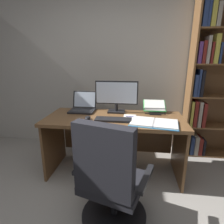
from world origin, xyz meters
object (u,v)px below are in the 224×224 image
Objects in this scene: computer_mouse at (88,118)px; notepad at (130,117)px; laptop at (83,107)px; monitor at (116,96)px; open_binder at (154,123)px; pen at (131,117)px; office_chair at (110,185)px; bookshelf at (211,82)px; desk at (115,131)px; keyboard at (113,120)px; reading_stand_with_book at (154,107)px.

computer_mouse is 0.50m from notepad.
notepad is (0.64, -0.23, -0.05)m from laptop.
monitor is 0.99× the size of open_binder.
monitor is 0.36m from pen.
computer_mouse is (-0.30, -0.35, -0.19)m from monitor.
laptop is (-0.51, 1.05, 0.38)m from office_chair.
office_chair is 7.10× the size of pen.
bookshelf is 1.37m from monitor.
desk is 0.30m from keyboard.
open_binder is (0.46, -0.25, 0.22)m from desk.
open_binder is at bearing 75.11° from office_chair.
computer_mouse is at bearing -66.35° from laptop.
office_chair is at bearing -86.25° from desk.
computer_mouse is at bearing 180.00° from keyboard.
laptop reaches higher than keyboard.
keyboard is 3.00× the size of pen.
open_binder is (0.91, -0.41, -0.04)m from laptop.
reading_stand_with_book is (0.50, 0.41, 0.06)m from keyboard.
monitor is 0.35m from notepad.
reading_stand_with_book is at bearing 27.33° from computer_mouse.
monitor reaches higher than computer_mouse.
notepad is (0.18, -0.22, -0.21)m from monitor.
office_chair reaches higher than reading_stand_with_book.
pen is at bearing 32.53° from keyboard.
pen is (0.66, -0.23, -0.04)m from laptop.
office_chair is 1.18m from monitor.
desk is at bearing -19.20° from laptop.
bookshelf is 7.90× the size of reading_stand_with_book.
computer_mouse is 0.50× the size of notepad.
bookshelf is 1.33m from notepad.
office_chair is 1.78× the size of open_binder.
laptop is at bearing 179.03° from monitor.
office_chair is at bearing -130.00° from bookshelf.
reading_stand_with_book reaches higher than desk.
reading_stand_with_book is (0.50, 0.06, -0.14)m from monitor.
keyboard is 1.46× the size of reading_stand_with_book.
office_chair is 3.47× the size of reading_stand_with_book.
bookshelf is 2.05m from office_chair.
reading_stand_with_book reaches higher than computer_mouse.
office_chair is 1.26m from reading_stand_with_book.
desk is 0.29m from notepad.
monitor is 0.50m from computer_mouse.
desk is 11.88× the size of pen.
pen is at bearing -18.50° from desk.
laptop is 2.34× the size of pen.
computer_mouse is (-0.30, 0.00, 0.01)m from keyboard.
bookshelf is 4.11× the size of monitor.
pen is at bearing -47.01° from monitor.
laptop is at bearing 161.02° from pen.
monitor is 3.94× the size of pen.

